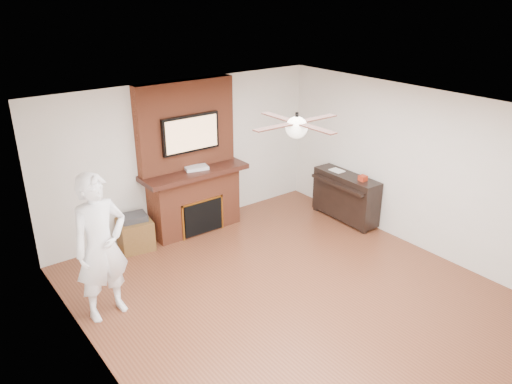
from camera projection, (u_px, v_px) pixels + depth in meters
room_shell at (294, 211)px, 6.24m from camera, size 5.36×5.86×2.86m
fireplace at (192, 173)px, 8.21m from camera, size 1.78×0.64×2.50m
tv at (191, 134)px, 7.91m from camera, size 1.00×0.08×0.60m
ceiling_fan at (297, 127)px, 5.82m from camera, size 1.21×1.21×0.31m
person at (101, 247)px, 6.00m from camera, size 0.74×0.54×1.89m
side_table at (135, 233)px, 7.83m from camera, size 0.57×0.57×0.58m
piano at (345, 196)px, 8.72m from camera, size 0.50×1.29×0.93m
cable_box at (196, 168)px, 8.12m from camera, size 0.41×0.29×0.05m
candle_green at (197, 231)px, 8.37m from camera, size 0.07×0.07×0.08m
candle_cream at (200, 228)px, 8.44m from camera, size 0.08×0.08×0.12m
candle_blue at (211, 226)px, 8.55m from camera, size 0.06×0.06×0.07m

